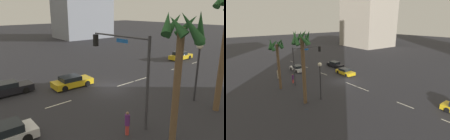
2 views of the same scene
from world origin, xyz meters
The scene contains 17 objects.
ground_plane centered at (0.00, 0.00, 0.00)m, with size 220.00×220.00×0.00m, color #28282D.
lane_stripe_1 centered at (-12.51, 0.00, 0.01)m, with size 2.47×0.14×0.01m, color silver.
lane_stripe_2 centered at (-5.04, 0.00, 0.01)m, with size 2.44×0.14×0.01m, color silver.
lane_stripe_3 centered at (-2.24, 0.00, 0.01)m, with size 2.58×0.14×0.01m, color silver.
lane_stripe_4 centered at (6.19, 0.00, 0.01)m, with size 2.58×0.14×0.01m, color silver.
lane_stripe_5 centered at (13.58, 0.00, 0.01)m, with size 2.48×0.14×0.01m, color silver.
lane_stripe_6 centered at (20.87, 0.00, 0.01)m, with size 1.91×0.14×0.01m, color silver.
car_0 centered at (11.69, 3.12, 0.60)m, with size 4.39×1.97×1.29m.
car_2 centered at (8.89, -5.46, 0.61)m, with size 4.70×1.95×1.29m.
car_3 centered at (2.86, -3.21, 0.59)m, with size 4.49×2.14×1.25m.
traffic_signal centered at (3.55, 5.95, 4.51)m, with size 0.51×5.78×6.62m.
streetlamp centered at (-3.81, 7.55, 3.86)m, with size 0.56×0.56×5.42m.
pedestrian_0 centered at (9.24, 8.51, 0.93)m, with size 0.37×0.37×1.75m.
pedestrian_1 centered at (4.97, 7.48, 0.89)m, with size 0.47×0.47×1.70m.
palm_tree_0 centered at (-3.33, 9.85, 7.28)m, with size 2.79×2.53×9.84m.
palm_tree_1 centered at (3.85, 10.33, 6.29)m, with size 2.38×2.69×8.29m.
building_0 centered at (28.15, -39.18, 15.99)m, with size 18.20×16.31×31.97m, color #9E9384.
Camera 2 is at (-22.92, 20.48, 10.89)m, focal length 28.13 mm.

